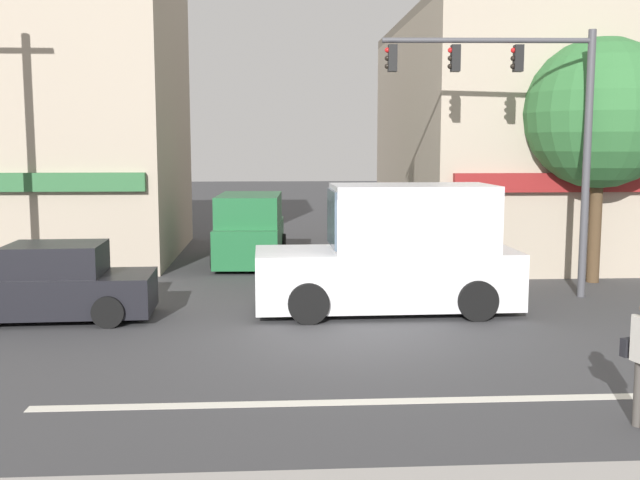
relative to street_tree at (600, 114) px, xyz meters
The scene contains 9 objects.
ground_plane 10.02m from the street_tree, 143.79° to the right, with size 120.00×120.00×0.00m, color #3D3D3F.
lane_marking_stripe 12.24m from the street_tree, 129.49° to the right, with size 9.00×0.24×0.01m, color silver.
building_right_corner 7.14m from the street_tree, 65.58° to the left, with size 13.91×12.21×7.80m.
street_tree is the anchor object (origin of this frame).
utility_pole_far_right 2.16m from the street_tree, 52.34° to the left, with size 1.40×0.22×8.97m.
traffic_light_mast 2.97m from the street_tree, 143.46° to the right, with size 4.89×0.44×6.20m.
box_truck_crossing_leftbound 7.26m from the street_tree, 151.46° to the right, with size 5.63×2.30×2.75m.
sedan_crossing_center 13.87m from the street_tree, 165.11° to the right, with size 4.15×1.98×1.58m.
van_waiting_far 10.39m from the street_tree, 157.51° to the left, with size 2.22×4.69×2.11m.
Camera 1 is at (-1.10, -13.58, 3.60)m, focal length 42.00 mm.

